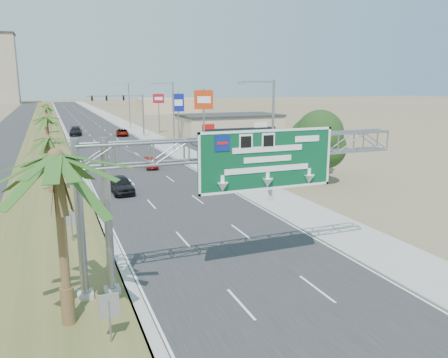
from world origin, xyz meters
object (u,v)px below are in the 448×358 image
sign_gantry (235,159)px  pole_sign_blue (178,105)px  pole_sign_red_far (159,102)px  car_mid_lane (151,163)px  pole_sign_red_near (204,104)px  signal_mast (132,111)px  store_building (229,126)px  car_right_lane (122,133)px  car_left_lane (120,185)px  car_far (76,131)px  palm_near (56,158)px

sign_gantry → pole_sign_blue: 55.39m
sign_gantry → pole_sign_red_far: (12.53, 67.47, 0.27)m
car_mid_lane → pole_sign_red_near: 10.61m
pole_sign_red_near → signal_mast: bearing=98.2°
pole_sign_blue → store_building: bearing=11.7°
pole_sign_red_near → car_mid_lane: bearing=-158.3°
sign_gantry → pole_sign_blue: pole_sign_blue is taller
sign_gantry → car_right_lane: size_ratio=3.55×
pole_sign_red_far → car_left_lane: bearing=-107.7°
car_mid_lane → pole_sign_blue: size_ratio=0.47×
car_right_lane → pole_sign_red_far: 9.77m
signal_mast → car_mid_lane: size_ratio=2.65×
sign_gantry → signal_mast: bearing=84.3°
car_far → sign_gantry: bearing=-81.8°
palm_near → car_far: (4.72, 71.85, -6.15)m
car_mid_lane → car_far: 39.54m
car_mid_lane → sign_gantry: bearing=-89.3°
palm_near → car_mid_lane: bearing=71.9°
palm_near → pole_sign_red_far: size_ratio=1.04×
sign_gantry → palm_near: bearing=-166.7°
signal_mast → pole_sign_blue: size_ratio=1.24×
car_right_lane → pole_sign_red_far: (7.73, 1.87, 5.67)m
car_mid_lane → pole_sign_blue: (10.13, 23.08, 5.60)m
signal_mast → car_mid_lane: signal_mast is taller
car_left_lane → pole_sign_blue: bearing=61.8°
car_right_lane → car_far: 9.29m
signal_mast → car_far: signal_mast is taller
pole_sign_blue → pole_sign_red_far: (-0.16, 13.56, 0.08)m
car_left_lane → car_right_lane: bearing=76.8°
store_building → pole_sign_red_far: bearing=132.7°
car_far → car_right_lane: bearing=-22.3°
sign_gantry → car_left_lane: size_ratio=3.65×
signal_mast → pole_sign_red_near: size_ratio=1.12×
palm_near → store_building: 66.04m
car_left_lane → car_far: car_left_lane is taller
car_far → pole_sign_red_near: (13.72, -36.01, 6.43)m
palm_near → pole_sign_red_near: (18.44, 35.84, 0.29)m
signal_mast → car_far: size_ratio=1.91×
car_left_lane → car_mid_lane: bearing=60.5°
car_left_lane → car_right_lane: car_left_lane is taller
pole_sign_red_near → pole_sign_red_far: size_ratio=1.14×
store_building → car_far: 29.91m
store_building → pole_sign_blue: 11.41m
signal_mast → pole_sign_blue: bearing=-51.5°
palm_near → car_right_lane: palm_near is taller
palm_near → pole_sign_blue: size_ratio=1.00×
sign_gantry → car_mid_lane: (2.56, 30.84, -5.42)m
car_right_lane → pole_sign_red_near: 32.83m
store_building → pole_sign_blue: pole_sign_blue is taller
car_left_lane → pole_sign_red_far: bearing=68.3°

